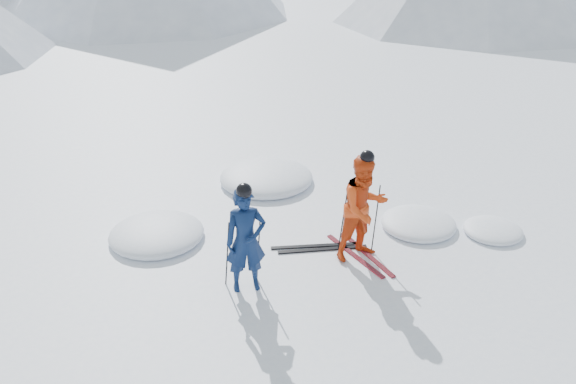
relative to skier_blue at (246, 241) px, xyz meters
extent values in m
plane|color=white|center=(2.85, 0.77, -0.93)|extent=(160.00, 160.00, 0.00)
imported|color=#0B1D44|center=(0.00, 0.00, 0.00)|extent=(0.69, 0.46, 1.87)
imported|color=red|center=(2.22, 0.54, 0.07)|extent=(1.15, 1.00, 2.00)
cylinder|color=black|center=(-0.30, 0.15, -0.31)|extent=(0.12, 0.09, 1.24)
cylinder|color=black|center=(0.25, 0.25, -0.31)|extent=(0.12, 0.07, 1.24)
cylinder|color=black|center=(1.92, 0.79, -0.26)|extent=(0.13, 0.10, 1.33)
cylinder|color=black|center=(2.52, 0.69, -0.26)|extent=(0.13, 0.09, 1.33)
cube|color=black|center=(2.10, 0.54, -0.92)|extent=(0.62, 1.64, 0.03)
cube|color=black|center=(2.34, 0.54, -0.92)|extent=(0.50, 1.67, 0.03)
cube|color=black|center=(1.48, 1.03, -0.92)|extent=(1.70, 0.29, 0.03)
cube|color=black|center=(1.58, 0.88, -0.92)|extent=(1.70, 0.23, 0.03)
ellipsoid|color=white|center=(-1.46, 2.02, -0.93)|extent=(1.85, 1.85, 0.41)
ellipsoid|color=white|center=(3.70, 1.32, -0.93)|extent=(1.51, 1.51, 0.33)
ellipsoid|color=white|center=(1.10, 4.06, -0.93)|extent=(2.17, 2.17, 0.48)
ellipsoid|color=white|center=(5.04, 0.76, -0.93)|extent=(1.16, 1.16, 0.26)
camera|label=1|loc=(-1.20, -8.54, 5.18)|focal=38.00mm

